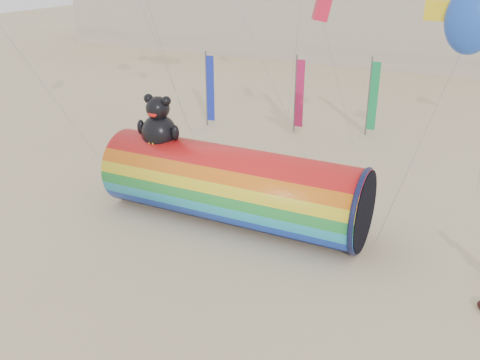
% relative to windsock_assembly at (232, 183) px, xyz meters
% --- Properties ---
extents(ground, '(160.00, 160.00, 0.00)m').
position_rel_windsock_assembly_xyz_m(ground, '(0.22, -2.17, -1.83)').
color(ground, '#CCB58C').
rests_on(ground, ground).
extents(windsock_assembly, '(11.99, 3.65, 5.53)m').
position_rel_windsock_assembly_xyz_m(windsock_assembly, '(0.00, 0.00, 0.00)').
color(windsock_assembly, red).
rests_on(windsock_assembly, ground).
extents(festival_banners, '(11.20, 2.94, 5.20)m').
position_rel_windsock_assembly_xyz_m(festival_banners, '(-2.41, 13.51, 0.80)').
color(festival_banners, '#59595E').
rests_on(festival_banners, ground).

